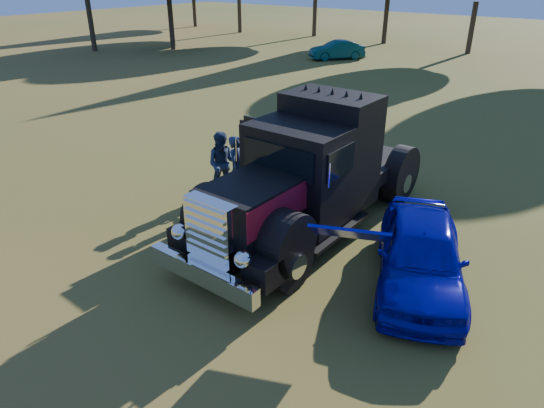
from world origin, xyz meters
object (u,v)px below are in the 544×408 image
at_px(diamond_t_truck, 307,179).
at_px(distant_teal_car, 337,50).
at_px(spectator_near, 238,169).
at_px(hotrod_coupe, 420,253).
at_px(spectator_far, 223,164).

relative_size(diamond_t_truck, distant_teal_car, 2.00).
bearing_deg(spectator_near, distant_teal_car, 9.71).
xyz_separation_m(diamond_t_truck, hotrod_coupe, (2.88, -0.46, -0.61)).
height_order(spectator_near, spectator_far, spectator_near).
bearing_deg(spectator_far, spectator_near, -40.45).
bearing_deg(diamond_t_truck, distant_teal_car, 119.16).
xyz_separation_m(spectator_near, distant_teal_car, (-9.21, 20.35, -0.28)).
bearing_deg(spectator_near, diamond_t_truck, -110.88).
xyz_separation_m(hotrod_coupe, distant_teal_car, (-14.38, 21.07, -0.08)).
height_order(hotrod_coupe, spectator_near, hotrod_coupe).
distance_m(spectator_near, distant_teal_car, 22.34).
relative_size(hotrod_coupe, distant_teal_car, 1.21).
bearing_deg(distant_teal_car, spectator_near, -28.06).
bearing_deg(spectator_near, spectator_far, 73.27).
relative_size(hotrod_coupe, spectator_near, 2.49).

